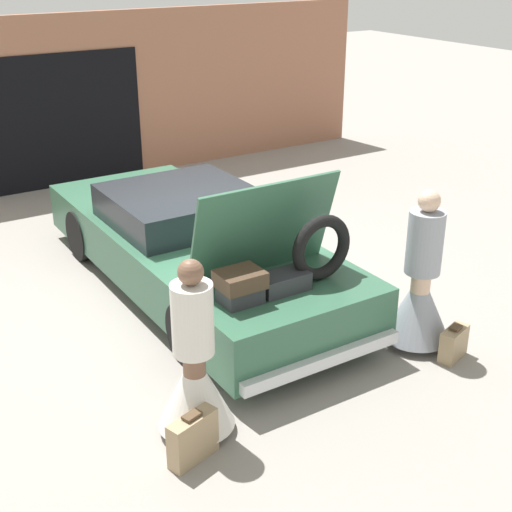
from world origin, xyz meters
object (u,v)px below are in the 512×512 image
person_right (420,292)px  suitcase_beside_left_person (193,438)px  person_left (195,374)px  car (194,245)px  suitcase_beside_right_person (454,343)px

person_right → suitcase_beside_left_person: bearing=110.7°
person_left → suitcase_beside_left_person: 0.51m
person_left → car: bearing=142.5°
person_left → suitcase_beside_right_person: (2.70, -0.34, -0.40)m
person_left → person_right: 2.60m
car → person_left: car is taller
person_left → person_right: person_right is taller
car → person_right: bearing=-61.5°
person_right → car: bearing=41.4°
car → person_right: size_ratio=3.02×
person_left → suitcase_beside_right_person: person_left is taller
car → person_left: 2.78m
person_left → suitcase_beside_left_person: (-0.19, -0.31, -0.36)m
suitcase_beside_right_person → person_left: bearing=172.8°
suitcase_beside_left_person → suitcase_beside_right_person: size_ratio=1.19×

